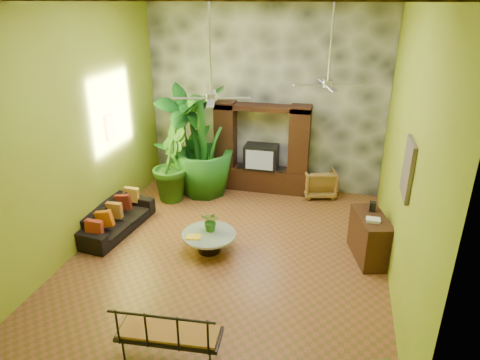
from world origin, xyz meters
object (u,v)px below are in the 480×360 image
(sofa, at_px, (115,218))
(wicker_armchair, at_px, (318,182))
(coffee_table, at_px, (209,240))
(ceiling_fan_front, at_px, (211,85))
(ceiling_fan_back, at_px, (329,73))
(side_console, at_px, (370,237))
(entertainment_center, at_px, (261,155))
(tall_plant_b, at_px, (170,163))
(tall_plant_c, at_px, (203,142))
(tall_plant_a, at_px, (186,139))
(iron_bench, at_px, (167,333))

(sofa, distance_m, wicker_armchair, 5.05)
(wicker_armchair, relative_size, coffee_table, 0.74)
(ceiling_fan_front, distance_m, ceiling_fan_back, 2.41)
(side_console, bearing_deg, coffee_table, 173.60)
(entertainment_center, relative_size, sofa, 1.19)
(tall_plant_b, distance_m, tall_plant_c, 0.97)
(tall_plant_a, xyz_separation_m, side_console, (4.53, -2.24, -0.93))
(ceiling_fan_front, bearing_deg, entertainment_center, 86.76)
(ceiling_fan_back, distance_m, iron_bench, 5.32)
(wicker_armchair, height_order, side_console, side_console)
(wicker_armchair, height_order, iron_bench, iron_bench)
(ceiling_fan_front, xyz_separation_m, ceiling_fan_back, (1.80, 1.60, 0.00))
(ceiling_fan_back, xyz_separation_m, sofa, (-4.25, -0.96, -3.11))
(ceiling_fan_front, bearing_deg, side_console, 16.42)
(entertainment_center, bearing_deg, coffee_table, -97.70)
(entertainment_center, relative_size, coffee_table, 2.23)
(ceiling_fan_front, bearing_deg, tall_plant_c, 111.64)
(wicker_armchair, distance_m, tall_plant_b, 3.78)
(side_console, bearing_deg, entertainment_center, 118.84)
(wicker_armchair, bearing_deg, tall_plant_b, -0.35)
(entertainment_center, height_order, ceiling_fan_front, ceiling_fan_front)
(tall_plant_a, relative_size, side_console, 2.44)
(ceiling_fan_back, xyz_separation_m, coffee_table, (-2.03, -1.26, -3.15))
(entertainment_center, relative_size, tall_plant_a, 0.87)
(ceiling_fan_back, bearing_deg, side_console, -35.91)
(tall_plant_a, height_order, coffee_table, tall_plant_a)
(ceiling_fan_front, bearing_deg, wicker_armchair, 64.23)
(wicker_armchair, bearing_deg, ceiling_fan_back, 76.41)
(ceiling_fan_front, height_order, coffee_table, ceiling_fan_front)
(tall_plant_c, distance_m, iron_bench, 5.74)
(ceiling_fan_front, relative_size, coffee_table, 1.73)
(ceiling_fan_back, height_order, tall_plant_a, ceiling_fan_back)
(wicker_armchair, height_order, tall_plant_c, tall_plant_c)
(sofa, relative_size, wicker_armchair, 2.53)
(tall_plant_a, relative_size, coffee_table, 2.56)
(wicker_armchair, distance_m, tall_plant_a, 3.55)
(ceiling_fan_front, relative_size, iron_bench, 1.27)
(side_console, bearing_deg, ceiling_fan_front, -179.24)
(iron_bench, height_order, side_console, iron_bench)
(ceiling_fan_back, relative_size, side_console, 1.65)
(sofa, xyz_separation_m, tall_plant_a, (0.77, 2.44, 1.08))
(ceiling_fan_front, distance_m, tall_plant_a, 4.05)
(wicker_armchair, height_order, coffee_table, wicker_armchair)
(ceiling_fan_front, xyz_separation_m, side_console, (2.85, 0.84, -2.95))
(entertainment_center, bearing_deg, sofa, -132.47)
(ceiling_fan_front, distance_m, side_console, 4.19)
(entertainment_center, xyz_separation_m, tall_plant_c, (-1.39, -0.54, 0.42))
(ceiling_fan_back, xyz_separation_m, wicker_armchair, (-0.10, 1.92, -3.04))
(ceiling_fan_back, relative_size, tall_plant_a, 0.68)
(entertainment_center, height_order, sofa, entertainment_center)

